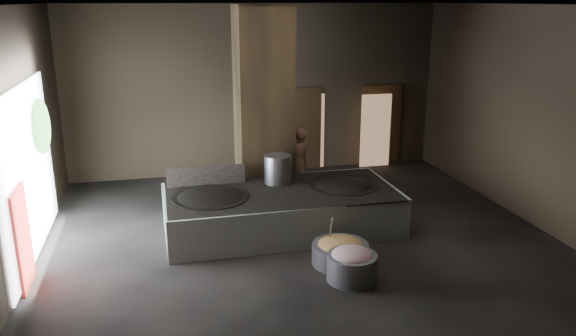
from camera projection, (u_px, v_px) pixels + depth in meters
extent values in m
cube|color=black|center=(297.00, 236.00, 11.48)|extent=(10.00, 9.00, 0.10)
cube|color=black|center=(298.00, 2.00, 10.15)|extent=(10.00, 9.00, 0.10)
cube|color=black|center=(256.00, 90.00, 15.06)|extent=(10.00, 0.10, 4.50)
cube|color=black|center=(391.00, 207.00, 6.57)|extent=(10.00, 0.10, 4.50)
cube|color=black|center=(15.00, 140.00, 9.72)|extent=(0.10, 9.00, 4.50)
cube|color=black|center=(528.00, 114.00, 11.91)|extent=(0.10, 9.00, 4.50)
cube|color=black|center=(264.00, 109.00, 12.52)|extent=(1.20, 1.20, 4.50)
cube|color=silver|center=(281.00, 210.00, 11.60)|extent=(4.78, 2.36, 0.82)
cube|color=black|center=(281.00, 192.00, 11.48)|extent=(4.63, 2.22, 0.03)
ellipsoid|color=black|center=(211.00, 201.00, 11.14)|extent=(1.49, 1.49, 0.41)
cylinder|color=black|center=(210.00, 198.00, 11.12)|extent=(1.52, 1.52, 0.05)
ellipsoid|color=black|center=(343.00, 189.00, 11.84)|extent=(1.39, 1.39, 0.39)
cylinder|color=black|center=(343.00, 186.00, 11.82)|extent=(1.42, 1.42, 0.05)
cylinder|color=#929699|center=(278.00, 169.00, 11.91)|extent=(0.58, 0.58, 0.62)
cube|color=black|center=(206.00, 176.00, 11.80)|extent=(1.65, 0.10, 0.41)
imported|color=brown|center=(298.00, 163.00, 13.26)|extent=(0.75, 0.67, 1.74)
cylinder|color=slate|center=(340.00, 254.00, 10.12)|extent=(1.27, 1.27, 0.38)
ellipsoid|color=#969849|center=(340.00, 246.00, 10.07)|extent=(0.84, 0.84, 0.26)
cylinder|color=#929699|center=(330.00, 233.00, 10.12)|extent=(0.09, 0.41, 0.73)
cylinder|color=slate|center=(352.00, 267.00, 9.51)|extent=(1.13, 1.13, 0.47)
ellipsoid|color=#AC676E|center=(352.00, 256.00, 9.44)|extent=(0.71, 0.71, 0.27)
cube|color=black|center=(300.00, 131.00, 15.56)|extent=(1.18, 0.08, 2.38)
cube|color=#8C6647|center=(309.00, 132.00, 15.67)|extent=(0.89, 0.04, 2.10)
cube|color=black|center=(381.00, 126.00, 16.08)|extent=(1.18, 0.08, 2.38)
cube|color=#8C6647|center=(375.00, 131.00, 15.76)|extent=(0.87, 0.04, 2.06)
cube|color=white|center=(28.00, 172.00, 10.11)|extent=(0.04, 4.20, 3.10)
cube|color=maroon|center=(23.00, 239.00, 9.13)|extent=(0.05, 0.90, 1.70)
ellipsoid|color=#194714|center=(41.00, 127.00, 10.99)|extent=(0.28, 1.10, 1.10)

